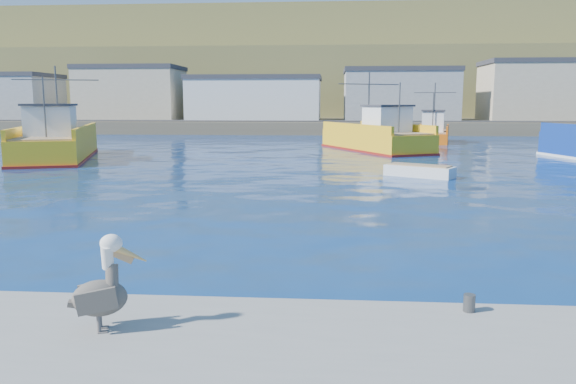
{
  "coord_description": "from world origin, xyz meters",
  "views": [
    {
      "loc": [
        0.62,
        -12.72,
        4.02
      ],
      "look_at": [
        -0.66,
        4.1,
        1.32
      ],
      "focal_mm": 35.0,
      "sensor_mm": 36.0,
      "label": 1
    }
  ],
  "objects_px": {
    "trawler_yellow_b": "(377,138)",
    "pelican": "(102,290)",
    "skiff_mid": "(419,172)",
    "boat_orange": "(433,132)",
    "trawler_yellow_a": "(56,143)"
  },
  "relations": [
    {
      "from": "skiff_mid",
      "to": "trawler_yellow_a",
      "type": "bearing_deg",
      "value": 162.07
    },
    {
      "from": "boat_orange",
      "to": "pelican",
      "type": "xyz_separation_m",
      "value": [
        -13.87,
        -50.17,
        0.14
      ]
    },
    {
      "from": "boat_orange",
      "to": "pelican",
      "type": "relative_size",
      "value": 5.5
    },
    {
      "from": "trawler_yellow_b",
      "to": "pelican",
      "type": "distance_m",
      "value": 40.52
    },
    {
      "from": "skiff_mid",
      "to": "pelican",
      "type": "relative_size",
      "value": 2.52
    },
    {
      "from": "trawler_yellow_b",
      "to": "pelican",
      "type": "xyz_separation_m",
      "value": [
        -7.38,
        -39.84,
        0.05
      ]
    },
    {
      "from": "trawler_yellow_a",
      "to": "skiff_mid",
      "type": "bearing_deg",
      "value": -17.93
    },
    {
      "from": "skiff_mid",
      "to": "boat_orange",
      "type": "bearing_deg",
      "value": 78.58
    },
    {
      "from": "boat_orange",
      "to": "skiff_mid",
      "type": "height_order",
      "value": "boat_orange"
    },
    {
      "from": "pelican",
      "to": "trawler_yellow_a",
      "type": "bearing_deg",
      "value": 117.69
    },
    {
      "from": "trawler_yellow_b",
      "to": "pelican",
      "type": "relative_size",
      "value": 8.5
    },
    {
      "from": "trawler_yellow_b",
      "to": "boat_orange",
      "type": "distance_m",
      "value": 12.2
    },
    {
      "from": "skiff_mid",
      "to": "pelican",
      "type": "bearing_deg",
      "value": -110.08
    },
    {
      "from": "trawler_yellow_a",
      "to": "boat_orange",
      "type": "distance_m",
      "value": 35.74
    },
    {
      "from": "trawler_yellow_b",
      "to": "boat_orange",
      "type": "xyz_separation_m",
      "value": [
        6.5,
        10.33,
        -0.08
      ]
    }
  ]
}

